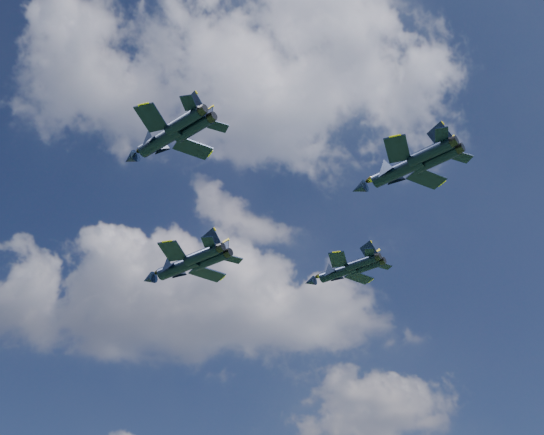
{
  "coord_description": "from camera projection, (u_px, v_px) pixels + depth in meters",
  "views": [
    {
      "loc": [
        2.2,
        -72.4,
        3.3
      ],
      "look_at": [
        1.13,
        2.25,
        56.06
      ],
      "focal_mm": 45.0,
      "sensor_mm": 36.0,
      "label": 1
    }
  ],
  "objects": [
    {
      "name": "jet_right",
      "position": [
        336.0,
        273.0,
        104.01
      ],
      "size": [
        13.69,
        10.95,
        3.41
      ],
      "rotation": [
        0.0,
        0.0,
        0.98
      ],
      "color": "black"
    },
    {
      "name": "jet_slot",
      "position": [
        394.0,
        172.0,
        83.68
      ],
      "size": [
        14.68,
        12.81,
        3.77
      ],
      "rotation": [
        0.0,
        0.0,
        0.9
      ],
      "color": "black"
    },
    {
      "name": "jet_left",
      "position": [
        159.0,
        142.0,
        81.66
      ],
      "size": [
        14.12,
        12.23,
        3.61
      ],
      "rotation": [
        0.0,
        0.0,
        0.91
      ],
      "color": "black"
    },
    {
      "name": "jet_lead",
      "position": [
        176.0,
        268.0,
        100.85
      ],
      "size": [
        16.37,
        13.13,
        4.08
      ],
      "rotation": [
        0.0,
        0.0,
        0.97
      ],
      "color": "black"
    }
  ]
}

